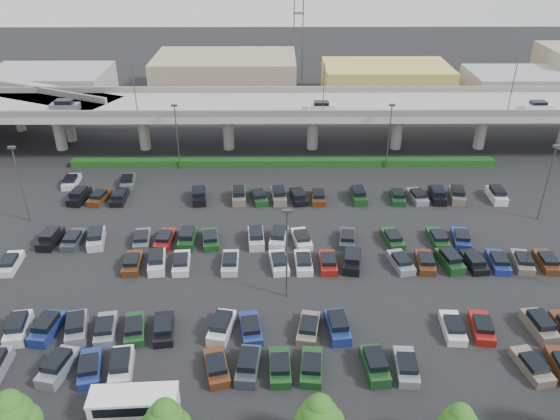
# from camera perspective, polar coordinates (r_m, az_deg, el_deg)

# --- Properties ---
(ground) EXTENTS (280.00, 280.00, 0.00)m
(ground) POSITION_cam_1_polar(r_m,az_deg,el_deg) (64.04, 0.56, -4.59)
(ground) COLOR black
(overpass) EXTENTS (150.00, 13.00, 15.80)m
(overpass) POSITION_cam_1_polar(r_m,az_deg,el_deg) (89.94, 0.11, 10.54)
(overpass) COLOR gray
(overpass) RESTS_ON ground
(hedge) EXTENTS (66.00, 1.60, 1.10)m
(hedge) POSITION_cam_1_polar(r_m,az_deg,el_deg) (85.77, 0.32, 5.00)
(hedge) COLOR #133A10
(hedge) RESTS_ON ground
(tree_row) EXTENTS (65.07, 3.66, 5.94)m
(tree_row) POSITION_cam_1_polar(r_m,az_deg,el_deg) (41.70, 2.20, -20.91)
(tree_row) COLOR #332316
(tree_row) RESTS_ON ground
(shuttle_bus) EXTENTS (7.05, 2.74, 2.23)m
(shuttle_bus) POSITION_cam_1_polar(r_m,az_deg,el_deg) (47.08, -15.00, -18.91)
(shuttle_bus) COLOR silver
(shuttle_bus) RESTS_ON ground
(parked_cars) EXTENTS (62.79, 41.66, 1.67)m
(parked_cars) POSITION_cam_1_polar(r_m,az_deg,el_deg) (60.68, -0.58, -5.99)
(parked_cars) COLOR silver
(parked_cars) RESTS_ON ground
(light_poles) EXTENTS (66.90, 48.38, 10.30)m
(light_poles) POSITION_cam_1_polar(r_m,az_deg,el_deg) (62.65, -3.21, 1.18)
(light_poles) COLOR #444449
(light_poles) RESTS_ON ground
(distant_buildings) EXTENTS (138.00, 24.00, 9.00)m
(distant_buildings) POSITION_cam_1_polar(r_m,az_deg,el_deg) (120.19, 6.20, 13.54)
(distant_buildings) COLOR gray
(distant_buildings) RESTS_ON ground
(comm_tower) EXTENTS (2.40, 2.40, 30.00)m
(comm_tower) POSITION_cam_1_polar(r_m,az_deg,el_deg) (128.99, 1.97, 20.13)
(comm_tower) COLOR #444449
(comm_tower) RESTS_ON ground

